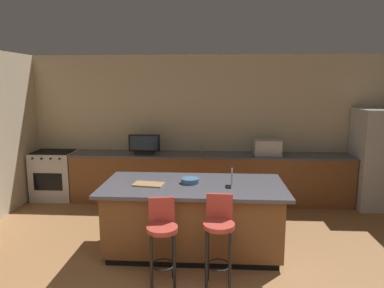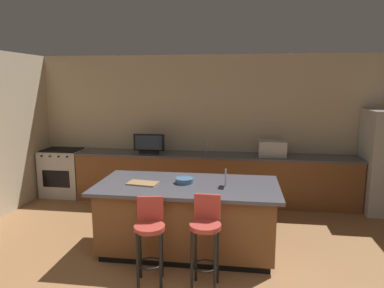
{
  "view_description": "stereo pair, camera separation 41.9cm",
  "coord_description": "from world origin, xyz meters",
  "px_view_note": "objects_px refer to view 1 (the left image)",
  "views": [
    {
      "loc": [
        0.01,
        -1.87,
        2.21
      ],
      "look_at": [
        -0.34,
        3.57,
        1.27
      ],
      "focal_mm": 33.05,
      "sensor_mm": 36.0,
      "label": 1
    },
    {
      "loc": [
        0.43,
        -1.83,
        2.21
      ],
      "look_at": [
        -0.34,
        3.57,
        1.27
      ],
      "focal_mm": 33.05,
      "sensor_mm": 36.0,
      "label": 2
    }
  ],
  "objects_px": {
    "tv_monitor": "(144,145)",
    "cell_phone": "(228,187)",
    "range_oven": "(55,175)",
    "bar_stool_right": "(219,233)",
    "kitchen_island": "(193,217)",
    "bar_stool_left": "(162,235)",
    "microwave": "(267,147)",
    "refrigerator": "(381,159)",
    "cutting_board": "(149,184)",
    "fruit_bowl": "(190,181)"
  },
  "relations": [
    {
      "from": "cell_phone",
      "to": "cutting_board",
      "type": "height_order",
      "value": "cutting_board"
    },
    {
      "from": "tv_monitor",
      "to": "cell_phone",
      "type": "distance_m",
      "value": 2.55
    },
    {
      "from": "refrigerator",
      "to": "cutting_board",
      "type": "distance_m",
      "value": 4.3
    },
    {
      "from": "kitchen_island",
      "to": "cutting_board",
      "type": "relative_size",
      "value": 6.05
    },
    {
      "from": "range_oven",
      "to": "bar_stool_right",
      "type": "height_order",
      "value": "bar_stool_right"
    },
    {
      "from": "range_oven",
      "to": "bar_stool_right",
      "type": "bearing_deg",
      "value": -42.11
    },
    {
      "from": "refrigerator",
      "to": "microwave",
      "type": "bearing_deg",
      "value": 177.6
    },
    {
      "from": "tv_monitor",
      "to": "range_oven",
      "type": "bearing_deg",
      "value": 178.36
    },
    {
      "from": "microwave",
      "to": "bar_stool_left",
      "type": "bearing_deg",
      "value": -118.52
    },
    {
      "from": "bar_stool_left",
      "to": "cell_phone",
      "type": "xyz_separation_m",
      "value": [
        0.74,
        0.7,
        0.35
      ]
    },
    {
      "from": "refrigerator",
      "to": "cell_phone",
      "type": "xyz_separation_m",
      "value": [
        -2.79,
        -2.04,
        0.04
      ]
    },
    {
      "from": "range_oven",
      "to": "microwave",
      "type": "bearing_deg",
      "value": 0.02
    },
    {
      "from": "bar_stool_left",
      "to": "cell_phone",
      "type": "height_order",
      "value": "bar_stool_left"
    },
    {
      "from": "cutting_board",
      "to": "microwave",
      "type": "bearing_deg",
      "value": 49.14
    },
    {
      "from": "cutting_board",
      "to": "bar_stool_right",
      "type": "bearing_deg",
      "value": -39.17
    },
    {
      "from": "tv_monitor",
      "to": "cell_phone",
      "type": "bearing_deg",
      "value": -54.5
    },
    {
      "from": "kitchen_island",
      "to": "bar_stool_left",
      "type": "bearing_deg",
      "value": -110.27
    },
    {
      "from": "microwave",
      "to": "cutting_board",
      "type": "xyz_separation_m",
      "value": [
        -1.81,
        -2.09,
        -0.12
      ]
    },
    {
      "from": "range_oven",
      "to": "bar_stool_right",
      "type": "xyz_separation_m",
      "value": [
        3.12,
        -2.82,
        0.15
      ]
    },
    {
      "from": "microwave",
      "to": "bar_stool_right",
      "type": "distance_m",
      "value": 3.0
    },
    {
      "from": "cell_phone",
      "to": "refrigerator",
      "type": "bearing_deg",
      "value": 39.34
    },
    {
      "from": "kitchen_island",
      "to": "fruit_bowl",
      "type": "distance_m",
      "value": 0.49
    },
    {
      "from": "range_oven",
      "to": "bar_stool_right",
      "type": "relative_size",
      "value": 0.91
    },
    {
      "from": "refrigerator",
      "to": "bar_stool_right",
      "type": "relative_size",
      "value": 1.73
    },
    {
      "from": "refrigerator",
      "to": "microwave",
      "type": "xyz_separation_m",
      "value": [
        -2.0,
        0.08,
        0.17
      ]
    },
    {
      "from": "kitchen_island",
      "to": "bar_stool_right",
      "type": "height_order",
      "value": "bar_stool_right"
    },
    {
      "from": "cell_phone",
      "to": "kitchen_island",
      "type": "bearing_deg",
      "value": 170.25
    },
    {
      "from": "microwave",
      "to": "refrigerator",
      "type": "bearing_deg",
      "value": -2.4
    },
    {
      "from": "bar_stool_left",
      "to": "cutting_board",
      "type": "bearing_deg",
      "value": 100.94
    },
    {
      "from": "kitchen_island",
      "to": "fruit_bowl",
      "type": "xyz_separation_m",
      "value": [
        -0.05,
        0.05,
        0.48
      ]
    },
    {
      "from": "kitchen_island",
      "to": "bar_stool_right",
      "type": "xyz_separation_m",
      "value": [
        0.32,
        -0.8,
        0.15
      ]
    },
    {
      "from": "tv_monitor",
      "to": "cell_phone",
      "type": "xyz_separation_m",
      "value": [
        1.48,
        -2.07,
        -0.15
      ]
    },
    {
      "from": "range_oven",
      "to": "tv_monitor",
      "type": "xyz_separation_m",
      "value": [
        1.77,
        -0.05,
        0.61
      ]
    },
    {
      "from": "bar_stool_right",
      "to": "tv_monitor",
      "type": "bearing_deg",
      "value": 118.24
    },
    {
      "from": "tv_monitor",
      "to": "bar_stool_right",
      "type": "distance_m",
      "value": 3.12
    },
    {
      "from": "microwave",
      "to": "fruit_bowl",
      "type": "height_order",
      "value": "microwave"
    },
    {
      "from": "bar_stool_right",
      "to": "fruit_bowl",
      "type": "height_order",
      "value": "bar_stool_right"
    },
    {
      "from": "microwave",
      "to": "tv_monitor",
      "type": "relative_size",
      "value": 0.83
    },
    {
      "from": "range_oven",
      "to": "tv_monitor",
      "type": "relative_size",
      "value": 1.6
    },
    {
      "from": "microwave",
      "to": "tv_monitor",
      "type": "xyz_separation_m",
      "value": [
        -2.26,
        -0.05,
        0.03
      ]
    },
    {
      "from": "range_oven",
      "to": "cutting_board",
      "type": "height_order",
      "value": "cutting_board"
    },
    {
      "from": "refrigerator",
      "to": "cell_phone",
      "type": "bearing_deg",
      "value": -143.84
    },
    {
      "from": "range_oven",
      "to": "tv_monitor",
      "type": "height_order",
      "value": "tv_monitor"
    },
    {
      "from": "kitchen_island",
      "to": "microwave",
      "type": "distance_m",
      "value": 2.44
    },
    {
      "from": "kitchen_island",
      "to": "bar_stool_left",
      "type": "xyz_separation_m",
      "value": [
        -0.29,
        -0.8,
        0.11
      ]
    },
    {
      "from": "refrigerator",
      "to": "bar_stool_left",
      "type": "relative_size",
      "value": 1.84
    },
    {
      "from": "fruit_bowl",
      "to": "cell_phone",
      "type": "relative_size",
      "value": 1.57
    },
    {
      "from": "refrigerator",
      "to": "bar_stool_left",
      "type": "bearing_deg",
      "value": -142.25
    },
    {
      "from": "range_oven",
      "to": "microwave",
      "type": "distance_m",
      "value": 4.07
    },
    {
      "from": "range_oven",
      "to": "cutting_board",
      "type": "relative_size",
      "value": 2.39
    }
  ]
}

